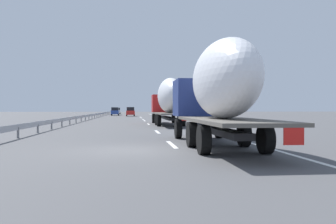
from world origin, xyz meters
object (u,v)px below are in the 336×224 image
Objects in this scene: truck_lead at (169,99)px; car_red_compact at (130,112)px; car_blue_sedan at (115,111)px; car_white_van at (117,111)px; truck_trailing at (217,89)px; road_sign at (173,105)px.

car_red_compact is at bearing 5.07° from truck_lead.
truck_lead is at bearing -171.71° from car_blue_sedan.
car_blue_sedan reaches higher than car_white_van.
car_blue_sedan is (68.78, 7.20, -1.46)m from truck_trailing.
truck_lead is at bearing 0.00° from truck_trailing.
car_red_compact is 1.35× the size of road_sign.
truck_lead reaches higher than road_sign.
car_red_compact reaches higher than car_blue_sedan.
truck_trailing is (-19.35, -0.00, -0.09)m from truck_lead.
truck_trailing is 2.95× the size of car_red_compact.
truck_lead is 3.34× the size of car_white_van.
road_sign is (42.07, -3.10, -0.30)m from truck_trailing.
car_white_van is (69.69, 7.44, -1.56)m from truck_lead.
road_sign reaches higher than car_blue_sedan.
car_blue_sedan is 1.46× the size of road_sign.
truck_lead reaches higher than car_white_van.
truck_lead is at bearing -174.93° from car_red_compact.
car_blue_sedan is (49.43, 7.20, -1.56)m from truck_lead.
road_sign reaches higher than car_white_van.
truck_trailing is 60.61m from car_red_compact.
truck_trailing is at bearing -174.02° from car_blue_sedan.
car_red_compact is (60.48, 3.65, -1.46)m from truck_trailing.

